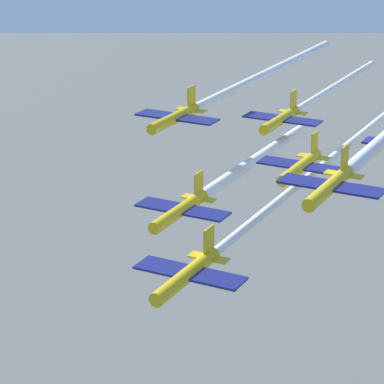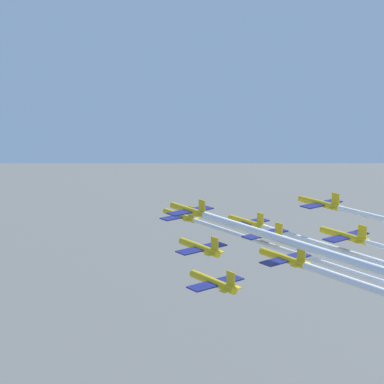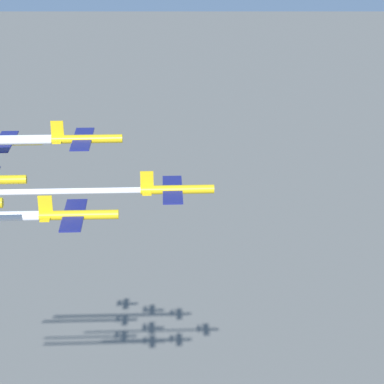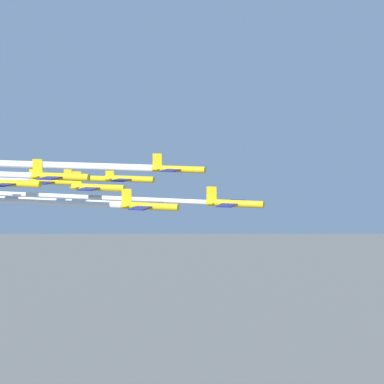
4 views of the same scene
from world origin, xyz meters
The scene contains 12 objects.
jet_0 centered at (-48.99, -2.33, 146.23)m, with size 8.49×8.36×3.14m.
jet_1 centered at (-62.53, -4.28, 150.72)m, with size 8.49×8.36×3.14m.
jet_2 centered at (-53.86, -15.11, 146.20)m, with size 8.49×8.36×3.14m.
jet_3 centered at (-76.07, -6.23, 147.99)m, with size 8.49×8.36×3.14m.
jet_4 centered at (-67.40, -17.06, 147.95)m, with size 8.49×8.36×3.14m.
jet_5 centered at (-58.74, -27.89, 151.11)m, with size 8.49×8.36×3.14m.
jet_6 centered at (-89.61, -8.18, 147.02)m, with size 8.49×8.36×3.14m.
jet_7 centered at (-80.94, -19.01, 147.82)m, with size 8.49×8.36×3.14m.
jet_8 centered at (-72.28, -29.84, 148.94)m, with size 8.49×8.36×3.14m.
smoke_trail_0 centered at (-71.16, -20.06, 146.18)m, with size 38.11×30.70×0.77m.
smoke_trail_1 centered at (-86.02, -23.07, 150.67)m, with size 41.07×33.20×1.26m.
smoke_trail_2 centered at (-68.38, -26.72, 146.15)m, with size 23.04×18.75×1.16m.
Camera 2 is at (-190.09, -5.97, 182.85)m, focal length 70.00 mm.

